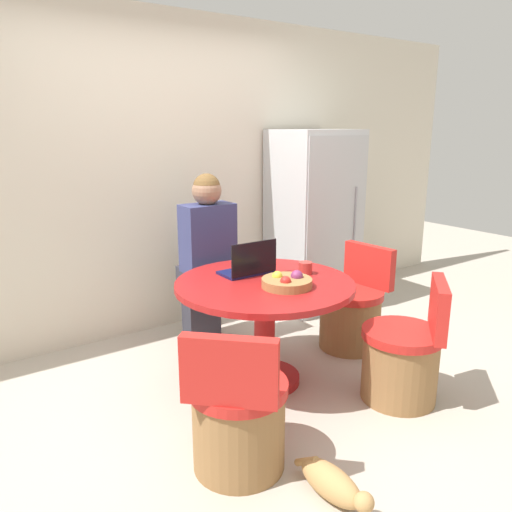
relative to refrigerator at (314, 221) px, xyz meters
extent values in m
plane|color=#B2A899|center=(-1.36, -1.15, -0.84)|extent=(12.00, 12.00, 0.00)
cube|color=beige|center=(-1.36, 0.37, 0.46)|extent=(7.00, 0.06, 2.60)
cube|color=silver|center=(0.00, 0.01, 0.00)|extent=(0.73, 0.62, 1.67)
cube|color=#AFB2B5|center=(0.00, -0.31, 0.00)|extent=(0.70, 0.01, 1.57)
cylinder|color=gray|center=(0.22, -0.32, 0.08)|extent=(0.02, 0.02, 0.50)
cylinder|color=maroon|center=(-1.28, -0.98, -0.81)|extent=(0.48, 0.48, 0.05)
cylinder|color=maroon|center=(-1.28, -0.98, -0.47)|extent=(0.14, 0.14, 0.63)
cylinder|color=maroon|center=(-1.28, -0.98, -0.14)|extent=(1.18, 1.18, 0.04)
cylinder|color=olive|center=(-0.40, -0.91, -0.63)|extent=(0.47, 0.47, 0.42)
cylinder|color=red|center=(-0.40, -0.91, -0.39)|extent=(0.50, 0.50, 0.06)
cube|color=red|center=(-0.20, -0.89, -0.20)|extent=(0.11, 0.45, 0.33)
cylinder|color=olive|center=(-1.89, -1.61, -0.63)|extent=(0.47, 0.47, 0.42)
cylinder|color=red|center=(-1.89, -1.61, -0.39)|extent=(0.50, 0.50, 0.06)
cube|color=red|center=(-2.03, -1.75, -0.20)|extent=(0.37, 0.36, 0.33)
cylinder|color=olive|center=(-0.70, -1.65, -0.63)|extent=(0.47, 0.47, 0.42)
cylinder|color=red|center=(-0.70, -1.65, -0.39)|extent=(0.50, 0.50, 0.06)
cube|color=red|center=(-0.57, -1.80, -0.20)|extent=(0.39, 0.35, 0.33)
cube|color=#2D2D38|center=(-1.26, -0.07, -0.60)|extent=(0.28, 0.16, 0.47)
cube|color=#2D2D38|center=(-1.26, -0.13, -0.30)|extent=(0.32, 0.36, 0.14)
cube|color=navy|center=(-1.26, -0.21, 0.03)|extent=(0.40, 0.22, 0.52)
sphere|color=#936B51|center=(-1.26, -0.21, 0.39)|extent=(0.22, 0.22, 0.22)
sphere|color=brown|center=(-1.26, -0.21, 0.42)|extent=(0.20, 0.20, 0.20)
cube|color=#141947|center=(-1.27, -0.75, -0.11)|extent=(0.36, 0.21, 0.02)
cube|color=black|center=(-1.27, -0.85, 0.01)|extent=(0.36, 0.01, 0.22)
cylinder|color=olive|center=(-1.23, -1.15, -0.09)|extent=(0.32, 0.32, 0.05)
sphere|color=#7A2D5B|center=(-1.16, -1.16, -0.06)|extent=(0.08, 0.08, 0.08)
sphere|color=gold|center=(-1.25, -1.08, -0.06)|extent=(0.07, 0.07, 0.07)
sphere|color=red|center=(-1.28, -1.20, -0.06)|extent=(0.07, 0.07, 0.07)
cylinder|color=#B2332D|center=(-0.95, -1.00, -0.08)|extent=(0.09, 0.09, 0.08)
ellipsoid|color=tan|center=(-1.67, -2.05, -0.76)|extent=(0.16, 0.37, 0.16)
sphere|color=tan|center=(-1.66, -2.25, -0.73)|extent=(0.09, 0.09, 0.09)
cylinder|color=tan|center=(-1.68, -1.89, -0.74)|extent=(0.04, 0.16, 0.12)
camera|label=1|loc=(-3.10, -3.49, 0.86)|focal=35.00mm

